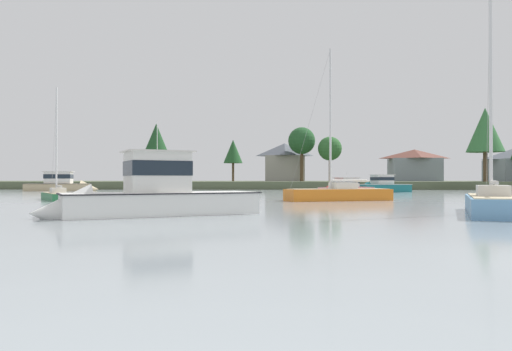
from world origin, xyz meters
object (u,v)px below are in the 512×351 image
(cruiser_white, at_px, (141,202))
(sailboat_green, at_px, (57,197))
(sailboat_skyblue, at_px, (492,209))
(cruiser_teal, at_px, (379,188))
(cruiser_red, at_px, (342,191))
(cruiser_sand, at_px, (65,186))
(mooring_buoy_white, at_px, (137,195))
(mooring_buoy_yellow, at_px, (403,190))
(sailboat_orange, at_px, (338,197))

(cruiser_white, bearing_deg, sailboat_green, 125.17)
(sailboat_skyblue, bearing_deg, cruiser_white, -174.50)
(cruiser_teal, bearing_deg, cruiser_red, -120.63)
(sailboat_green, distance_m, cruiser_sand, 31.30)
(cruiser_teal, relative_size, cruiser_white, 0.79)
(mooring_buoy_white, bearing_deg, sailboat_skyblue, -45.95)
(cruiser_white, height_order, mooring_buoy_yellow, cruiser_white)
(sailboat_orange, relative_size, mooring_buoy_yellow, 28.92)
(sailboat_green, relative_size, sailboat_orange, 0.77)
(mooring_buoy_yellow, height_order, mooring_buoy_white, mooring_buoy_white)
(cruiser_red, height_order, mooring_buoy_white, cruiser_red)
(sailboat_skyblue, distance_m, sailboat_green, 30.62)
(sailboat_skyblue, bearing_deg, cruiser_sand, 132.51)
(cruiser_teal, distance_m, cruiser_sand, 42.58)
(mooring_buoy_yellow, bearing_deg, sailboat_orange, -112.03)
(cruiser_red, distance_m, sailboat_orange, 14.06)
(sailboat_orange, bearing_deg, cruiser_sand, 139.81)
(cruiser_red, bearing_deg, mooring_buoy_yellow, 60.00)
(sailboat_green, distance_m, mooring_buoy_white, 11.02)
(mooring_buoy_yellow, relative_size, mooring_buoy_white, 0.82)
(sailboat_skyblue, height_order, mooring_buoy_white, sailboat_skyblue)
(sailboat_orange, bearing_deg, mooring_buoy_white, 150.45)
(sailboat_green, bearing_deg, cruiser_red, 29.97)
(sailboat_skyblue, height_order, mooring_buoy_yellow, sailboat_skyblue)
(sailboat_skyblue, relative_size, cruiser_red, 1.77)
(sailboat_green, distance_m, cruiser_red, 27.74)
(cruiser_teal, xyz_separation_m, mooring_buoy_yellow, (5.54, 9.86, -0.42))
(sailboat_skyblue, xyz_separation_m, mooring_buoy_white, (-23.92, 24.73, -0.17))
(cruiser_red, bearing_deg, sailboat_orange, -98.84)
(sailboat_green, bearing_deg, mooring_buoy_white, 73.04)
(sailboat_skyblue, xyz_separation_m, cruiser_red, (-3.11, 28.04, 0.16))
(mooring_buoy_white, bearing_deg, mooring_buoy_yellow, 35.80)
(sailboat_green, relative_size, mooring_buoy_white, 18.19)
(sailboat_skyblue, height_order, cruiser_red, sailboat_skyblue)
(sailboat_green, relative_size, cruiser_sand, 0.93)
(cruiser_red, bearing_deg, sailboat_green, -150.03)
(cruiser_white, xyz_separation_m, cruiser_red, (12.94, 29.59, -0.21))
(cruiser_teal, xyz_separation_m, cruiser_white, (-18.97, -39.77, 0.14))
(sailboat_skyblue, height_order, sailboat_green, sailboat_skyblue)
(cruiser_white, bearing_deg, mooring_buoy_white, 106.68)
(sailboat_skyblue, xyz_separation_m, sailboat_orange, (-5.27, 14.15, -0.00))
(cruiser_white, distance_m, sailboat_orange, 19.05)
(cruiser_sand, distance_m, mooring_buoy_yellow, 48.13)
(cruiser_sand, bearing_deg, cruiser_white, -62.34)
(cruiser_teal, xyz_separation_m, sailboat_skyblue, (-2.92, -38.22, -0.23))
(mooring_buoy_white, bearing_deg, cruiser_white, -73.32)
(cruiser_teal, height_order, sailboat_skyblue, sailboat_skyblue)
(sailboat_orange, xyz_separation_m, mooring_buoy_white, (-18.65, 10.58, -0.17))
(sailboat_orange, bearing_deg, cruiser_white, -124.48)
(mooring_buoy_white, bearing_deg, sailboat_orange, -29.55)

